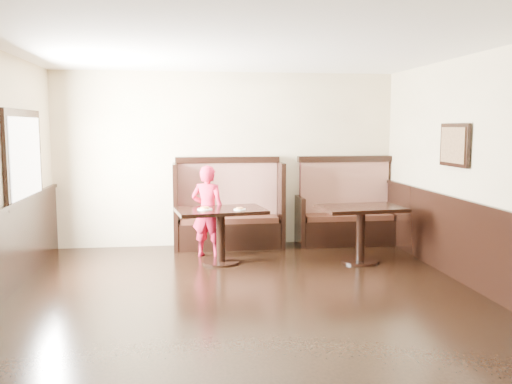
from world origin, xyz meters
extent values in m
plane|color=black|center=(0.00, 0.00, 0.00)|extent=(7.00, 7.00, 0.00)
plane|color=beige|center=(0.00, 3.50, 1.40)|extent=(5.50, 0.00, 5.50)
plane|color=beige|center=(0.00, -3.50, 1.40)|extent=(5.50, 0.00, 5.50)
plane|color=white|center=(0.00, 0.00, 2.80)|extent=(7.00, 7.00, 0.00)
cube|color=black|center=(2.72, 0.00, 0.50)|extent=(0.05, 6.90, 1.00)
cube|color=black|center=(-2.71, 1.90, 1.55)|extent=(0.05, 1.50, 1.20)
cube|color=white|center=(-2.69, 1.90, 1.55)|extent=(0.01, 1.30, 1.00)
cube|color=black|center=(2.71, 1.20, 1.70)|extent=(0.04, 0.70, 0.55)
cube|color=olive|center=(2.69, 1.20, 1.70)|extent=(0.01, 0.60, 0.45)
cube|color=black|center=(0.00, 3.22, 0.21)|extent=(1.60, 0.50, 0.42)
cube|color=#371B11|center=(0.00, 3.22, 0.46)|extent=(1.54, 0.46, 0.09)
cube|color=#4A0E1D|center=(0.00, 3.43, 0.90)|extent=(1.60, 0.12, 0.92)
cube|color=black|center=(0.00, 3.43, 1.40)|extent=(1.68, 0.16, 0.10)
cube|color=black|center=(-0.84, 3.32, 0.68)|extent=(0.07, 0.72, 1.36)
cube|color=black|center=(0.84, 3.32, 0.68)|extent=(0.07, 0.72, 1.36)
cube|color=black|center=(1.95, 3.22, 0.21)|extent=(1.50, 0.50, 0.42)
cube|color=#371B11|center=(1.95, 3.22, 0.46)|extent=(1.44, 0.46, 0.09)
cube|color=#4A0E1D|center=(1.95, 3.43, 0.90)|extent=(1.50, 0.12, 0.92)
cube|color=black|center=(1.95, 3.43, 1.40)|extent=(1.58, 0.16, 0.10)
cube|color=black|center=(1.16, 3.32, 0.40)|extent=(0.07, 0.72, 0.80)
cube|color=black|center=(2.74, 3.32, 0.40)|extent=(0.07, 0.72, 0.80)
cube|color=black|center=(-0.20, 2.24, 0.76)|extent=(1.33, 0.95, 0.05)
cylinder|color=black|center=(-0.20, 2.24, 0.37)|extent=(0.12, 0.12, 0.72)
cylinder|color=black|center=(-0.20, 2.24, 0.02)|extent=(0.53, 0.53, 0.03)
cube|color=black|center=(1.78, 2.04, 0.78)|extent=(1.23, 0.87, 0.05)
cylinder|color=black|center=(1.78, 2.04, 0.38)|extent=(0.13, 0.13, 0.74)
cylinder|color=black|center=(1.78, 2.04, 0.02)|extent=(0.55, 0.55, 0.03)
imported|color=red|center=(-0.36, 2.67, 0.68)|extent=(0.58, 0.49, 1.37)
cylinder|color=white|center=(-0.42, 2.20, 0.79)|extent=(0.21, 0.21, 0.01)
cylinder|color=#B9814E|center=(-0.42, 2.20, 0.80)|extent=(0.13, 0.13, 0.02)
cylinder|color=#EABA54|center=(-0.42, 2.20, 0.82)|extent=(0.11, 0.11, 0.01)
cylinder|color=white|center=(0.06, 2.12, 0.79)|extent=(0.17, 0.17, 0.01)
cylinder|color=#B9814E|center=(0.06, 2.12, 0.80)|extent=(0.11, 0.11, 0.01)
cylinder|color=#EABA54|center=(0.06, 2.12, 0.81)|extent=(0.09, 0.09, 0.01)
camera|label=1|loc=(-0.71, -5.29, 1.94)|focal=38.00mm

